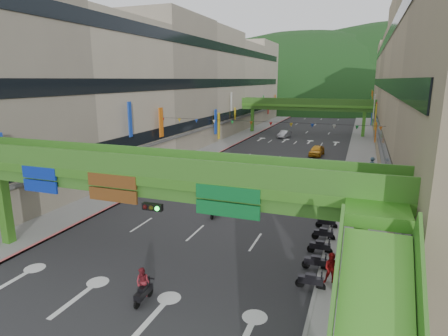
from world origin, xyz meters
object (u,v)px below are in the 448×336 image
pedestrian_red (332,271)px  overpass_near (157,190)px  scooter_rider_mid (143,285)px  car_silver (284,134)px  scooter_rider_near (215,206)px  car_yellow (317,151)px

pedestrian_red → overpass_near: bearing=-164.3°
scooter_rider_mid → car_silver: bearing=94.2°
scooter_rider_near → car_yellow: 28.69m
overpass_near → scooter_rider_near: size_ratio=13.65×
car_silver → car_yellow: size_ratio=0.95×
overpass_near → car_silver: (-3.89, 53.66, -4.53)m
car_yellow → car_silver: bearing=121.6°
overpass_near → car_yellow: bearing=84.2°
overpass_near → car_yellow: (3.90, 38.40, -4.47)m
scooter_rider_near → pedestrian_red: 12.20m
scooter_rider_mid → car_silver: 55.93m
car_silver → overpass_near: bearing=-77.5°
overpass_near → scooter_rider_near: 10.98m
car_yellow → scooter_rider_near: bearing=-94.8°
scooter_rider_near → pedestrian_red: bearing=-37.7°
car_silver → car_yellow: 17.14m
scooter_rider_near → scooter_rider_mid: bearing=-85.2°
scooter_rider_near → scooter_rider_mid: 12.25m
overpass_near → pedestrian_red: overpass_near is taller
overpass_near → scooter_rider_mid: size_ratio=15.16×
scooter_rider_near → car_yellow: size_ratio=0.47×
car_silver → pedestrian_red: pedestrian_red is taller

